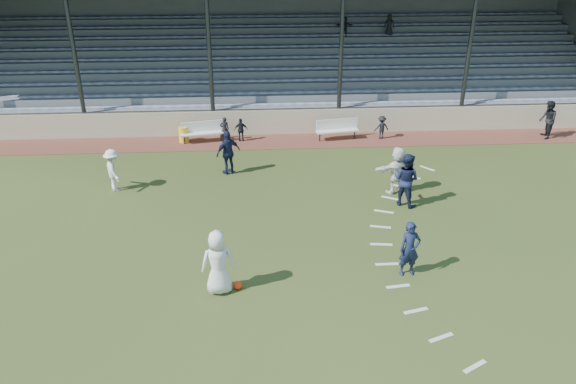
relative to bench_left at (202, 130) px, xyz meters
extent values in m
plane|color=#313E19|center=(3.47, -10.71, -0.58)|extent=(90.00, 90.00, 0.00)
cube|color=#592D23|center=(3.47, -0.21, -0.57)|extent=(34.00, 2.00, 0.02)
cube|color=tan|center=(3.47, 0.84, 0.02)|extent=(34.00, 0.18, 1.20)
cube|color=silver|center=(0.00, -0.12, -0.13)|extent=(2.04, 0.77, 0.06)
cube|color=silver|center=(0.00, 0.10, 0.12)|extent=(1.98, 0.43, 0.54)
cylinder|color=#2B2D33|center=(-0.84, -0.28, -0.36)|extent=(0.06, 0.06, 0.40)
cylinder|color=#2B2D33|center=(0.84, 0.04, -0.36)|extent=(0.06, 0.06, 0.40)
cube|color=silver|center=(6.28, -0.19, -0.13)|extent=(2.04, 0.69, 0.06)
cube|color=silver|center=(6.28, 0.03, 0.12)|extent=(1.99, 0.36, 0.54)
cylinder|color=#2B2D33|center=(5.44, -0.32, -0.36)|extent=(0.06, 0.06, 0.40)
cylinder|color=#2B2D33|center=(7.12, -0.06, -0.36)|extent=(0.06, 0.06, 0.40)
cylinder|color=yellow|center=(-0.88, -0.01, -0.20)|extent=(0.45, 0.45, 0.72)
sphere|color=red|center=(1.84, -11.68, -0.46)|extent=(0.25, 0.25, 0.25)
imported|color=silver|center=(1.33, -11.75, 0.37)|extent=(1.00, 0.71, 1.91)
imported|color=#141B38|center=(6.80, -11.24, 0.27)|extent=(0.65, 0.46, 1.70)
imported|color=#141B38|center=(7.79, -6.83, 0.40)|extent=(1.22, 1.19, 1.98)
imported|color=silver|center=(-2.97, -4.98, 0.24)|extent=(1.01, 1.23, 1.65)
imported|color=#141B38|center=(1.33, -3.67, 0.33)|extent=(1.14, 0.97, 1.84)
imported|color=silver|center=(7.72, -5.82, 0.33)|extent=(1.79, 1.05, 1.83)
imported|color=black|center=(16.13, -0.53, 0.33)|extent=(0.83, 0.98, 1.79)
imported|color=black|center=(1.02, 0.01, 0.01)|extent=(0.46, 0.33, 1.15)
imported|color=black|center=(1.78, -0.07, -0.02)|extent=(0.65, 0.29, 1.09)
imported|color=black|center=(8.37, -0.12, -0.01)|extent=(0.78, 0.54, 1.11)
cube|color=slate|center=(3.47, 1.39, 0.02)|extent=(34.00, 0.80, 1.20)
cube|color=#84909F|center=(3.47, 1.49, 0.67)|extent=(33.00, 0.28, 0.10)
cube|color=slate|center=(3.47, 2.19, 0.22)|extent=(34.00, 0.80, 1.60)
cube|color=#84909F|center=(3.47, 2.29, 1.07)|extent=(33.00, 0.28, 0.10)
cube|color=slate|center=(3.47, 2.99, 0.42)|extent=(34.00, 0.80, 2.00)
cube|color=#84909F|center=(3.47, 3.09, 1.47)|extent=(33.00, 0.28, 0.10)
cube|color=slate|center=(3.47, 3.79, 0.62)|extent=(34.00, 0.80, 2.40)
cube|color=#84909F|center=(3.47, 3.89, 1.87)|extent=(33.00, 0.28, 0.10)
cube|color=slate|center=(3.47, 4.59, 0.82)|extent=(34.00, 0.80, 2.80)
cube|color=#84909F|center=(3.47, 4.69, 2.27)|extent=(33.00, 0.28, 0.10)
cube|color=slate|center=(3.47, 5.39, 1.02)|extent=(34.00, 0.80, 3.20)
cube|color=#84909F|center=(3.47, 5.49, 2.67)|extent=(33.00, 0.28, 0.10)
cube|color=slate|center=(3.47, 6.19, 1.22)|extent=(34.00, 0.80, 3.60)
cube|color=#84909F|center=(3.47, 6.29, 3.07)|extent=(33.00, 0.28, 0.10)
cube|color=slate|center=(3.47, 6.99, 1.42)|extent=(34.00, 0.80, 4.00)
cube|color=#84909F|center=(3.47, 7.09, 3.47)|extent=(33.00, 0.28, 0.10)
cube|color=slate|center=(3.47, 7.79, 1.62)|extent=(34.00, 0.80, 4.40)
cube|color=#84909F|center=(3.47, 7.89, 3.87)|extent=(33.00, 0.28, 0.10)
cube|color=slate|center=(3.47, 8.39, 2.62)|extent=(34.00, 0.40, 6.40)
cylinder|color=#2B2D33|center=(-5.53, 0.94, 2.67)|extent=(0.20, 0.20, 6.50)
cylinder|color=#2B2D33|center=(0.47, 0.94, 2.67)|extent=(0.20, 0.20, 6.50)
cylinder|color=#2B2D33|center=(6.47, 0.94, 2.67)|extent=(0.20, 0.20, 6.50)
cylinder|color=#2B2D33|center=(12.47, 0.94, 2.67)|extent=(0.20, 0.20, 6.50)
cylinder|color=#2B2D33|center=(3.47, 0.84, 0.67)|extent=(34.00, 0.05, 0.05)
imported|color=black|center=(9.88, 6.23, 3.59)|extent=(0.61, 0.45, 1.14)
imported|color=black|center=(7.42, 6.23, 3.54)|extent=(1.01, 0.55, 1.04)
cube|color=silver|center=(9.59, -3.70, -0.58)|extent=(0.54, 0.61, 0.01)
cube|color=silver|center=(8.76, -4.49, -0.58)|extent=(0.59, 0.56, 0.01)
cube|color=silver|center=(8.04, -5.37, -0.58)|extent=(0.64, 0.51, 0.01)
cube|color=silver|center=(7.43, -6.34, -0.58)|extent=(0.67, 0.44, 0.01)
cube|color=silver|center=(6.95, -7.37, -0.58)|extent=(0.70, 0.37, 0.01)
cube|color=silver|center=(6.60, -8.46, -0.58)|extent=(0.71, 0.29, 0.01)
cube|color=silver|center=(6.39, -9.58, -0.58)|extent=(0.71, 0.21, 0.01)
cube|color=silver|center=(6.32, -10.71, -0.58)|extent=(0.70, 0.12, 0.01)
cube|color=silver|center=(6.39, -11.85, -0.58)|extent=(0.71, 0.21, 0.01)
cube|color=silver|center=(6.60, -12.97, -0.58)|extent=(0.71, 0.29, 0.01)
cube|color=silver|center=(6.95, -14.06, -0.58)|extent=(0.70, 0.37, 0.01)
cube|color=silver|center=(7.43, -15.09, -0.58)|extent=(0.67, 0.44, 0.01)
camera|label=1|loc=(2.45, -24.77, 8.88)|focal=35.00mm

